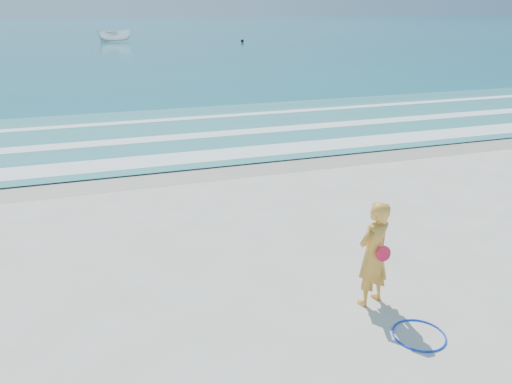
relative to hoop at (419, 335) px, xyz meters
name	(u,v)px	position (x,y,z in m)	size (l,w,h in m)	color
ground	(311,338)	(-1.66, 0.49, -0.02)	(400.00, 400.00, 0.00)	silver
wet_sand	(195,170)	(-1.66, 9.49, -0.01)	(400.00, 2.40, 0.00)	#B2A893
ocean	(97,30)	(-1.66, 105.49, 0.00)	(400.00, 190.00, 0.04)	#19727F
shallow	(169,133)	(-1.66, 14.49, 0.03)	(400.00, 10.00, 0.01)	#59B7AD
foam_near	(187,158)	(-1.66, 10.79, 0.04)	(400.00, 1.40, 0.01)	white
foam_mid	(173,137)	(-1.66, 13.69, 0.04)	(400.00, 0.90, 0.01)	white
foam_far	(161,120)	(-1.66, 16.99, 0.04)	(400.00, 0.60, 0.01)	white
hoop	(419,335)	(0.00, 0.00, 0.00)	(0.85, 0.85, 0.03)	#0C35E1
boat	(115,35)	(-0.35, 69.26, 0.93)	(1.77, 4.71, 1.82)	white
buoy	(242,41)	(16.11, 62.70, 0.25)	(0.45, 0.45, 0.45)	black
woman	(373,254)	(-0.26, 1.11, 0.95)	(0.81, 0.67, 1.92)	gold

